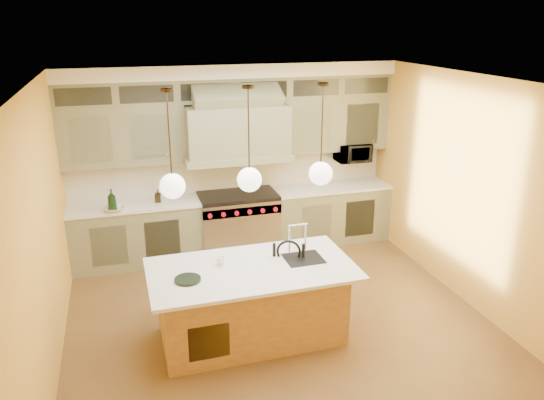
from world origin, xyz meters
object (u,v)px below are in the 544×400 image
object	(u,v)px
kitchen_island	(252,301)
microwave	(353,152)
range	(238,222)
counter_stool	(288,284)

from	to	relation	value
kitchen_island	microwave	xyz separation A→B (m)	(2.34, 2.50, 0.98)
range	kitchen_island	xyz separation A→B (m)	(-0.39, -2.40, -0.01)
counter_stool	microwave	world-z (taller)	microwave
counter_stool	microwave	size ratio (longest dim) A/B	2.08
range	counter_stool	xyz separation A→B (m)	(0.03, -2.42, 0.15)
range	kitchen_island	bearing A→B (deg)	-99.35
kitchen_island	counter_stool	xyz separation A→B (m)	(0.43, -0.02, 0.17)
kitchen_island	microwave	distance (m)	3.57
range	kitchen_island	world-z (taller)	kitchen_island
kitchen_island	microwave	bearing A→B (deg)	46.35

